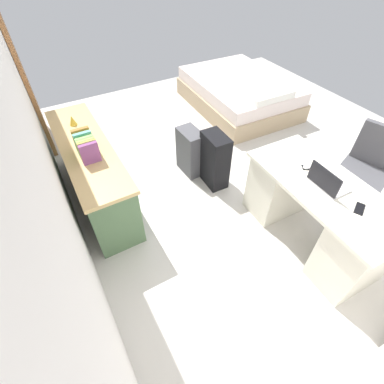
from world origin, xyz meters
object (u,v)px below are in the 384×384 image
at_px(desk, 315,213).
at_px(laptop, 327,182).
at_px(figurine_small, 72,120).
at_px(suitcase_black, 215,160).
at_px(computer_mouse, 308,166).
at_px(cell_phone_near_laptop, 360,209).
at_px(credenza, 93,172).
at_px(bed, 239,93).
at_px(suitcase_spare_grey, 191,152).
at_px(cell_phone_by_mouse, 310,167).
at_px(office_chair, 362,175).

xyz_separation_m(desk, laptop, (0.00, 0.02, 0.40)).
height_order(desk, figurine_small, figurine_small).
bearing_deg(suitcase_black, laptop, -161.91).
bearing_deg(desk, computer_mouse, -6.49).
distance_m(cell_phone_near_laptop, figurine_small, 2.94).
bearing_deg(credenza, bed, -70.72).
xyz_separation_m(suitcase_spare_grey, cell_phone_near_laptop, (-1.84, -0.50, 0.45)).
bearing_deg(cell_phone_by_mouse, laptop, -164.26).
height_order(office_chair, computer_mouse, office_chair).
xyz_separation_m(desk, suitcase_spare_grey, (1.53, 0.49, -0.09)).
xyz_separation_m(desk, cell_phone_near_laptop, (-0.31, -0.01, 0.36)).
bearing_deg(computer_mouse, office_chair, -98.17).
height_order(bed, figurine_small, figurine_small).
bearing_deg(laptop, office_chair, -82.29).
relative_size(credenza, suitcase_black, 2.67).
bearing_deg(cell_phone_near_laptop, laptop, -20.89).
xyz_separation_m(laptop, cell_phone_near_laptop, (-0.32, -0.03, -0.04)).
bearing_deg(credenza, laptop, -135.06).
bearing_deg(cell_phone_near_laptop, office_chair, -88.47).
relative_size(cell_phone_near_laptop, cell_phone_by_mouse, 1.00).
bearing_deg(suitcase_spare_grey, computer_mouse, -159.66).
bearing_deg(cell_phone_near_laptop, suitcase_black, -12.79).
distance_m(suitcase_spare_grey, cell_phone_by_mouse, 1.46).
bearing_deg(suitcase_spare_grey, credenza, 81.85).
bearing_deg(bed, desk, 158.08).
bearing_deg(bed, cell_phone_by_mouse, 156.97).
bearing_deg(suitcase_spare_grey, figurine_small, 62.11).
distance_m(office_chair, suitcase_black, 1.60).
height_order(bed, computer_mouse, computer_mouse).
bearing_deg(computer_mouse, desk, 175.58).
relative_size(laptop, cell_phone_by_mouse, 2.34).
bearing_deg(cell_phone_by_mouse, credenza, 81.86).
xyz_separation_m(credenza, figurine_small, (0.44, 0.00, 0.42)).
bearing_deg(bed, cell_phone_near_laptop, 160.44).
relative_size(computer_mouse, cell_phone_near_laptop, 0.74).
xyz_separation_m(office_chair, computer_mouse, (0.14, 0.80, 0.34)).
relative_size(office_chair, credenza, 0.52).
bearing_deg(laptop, desk, -102.19).
height_order(desk, suitcase_spare_grey, desk).
height_order(laptop, cell_phone_near_laptop, laptop).
distance_m(suitcase_spare_grey, cell_phone_near_laptop, 1.96).
xyz_separation_m(suitcase_spare_grey, laptop, (-1.52, -0.47, 0.50)).
bearing_deg(figurine_small, cell_phone_near_laptop, -145.16).
xyz_separation_m(office_chair, credenza, (1.53, 2.49, -0.05)).
xyz_separation_m(credenza, cell_phone_by_mouse, (-1.40, -1.71, 0.38)).
height_order(suitcase_spare_grey, figurine_small, figurine_small).
height_order(suitcase_black, cell_phone_by_mouse, cell_phone_by_mouse).
bearing_deg(bed, computer_mouse, 156.50).
height_order(desk, laptop, laptop).
xyz_separation_m(laptop, cell_phone_by_mouse, (0.25, -0.07, -0.04)).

